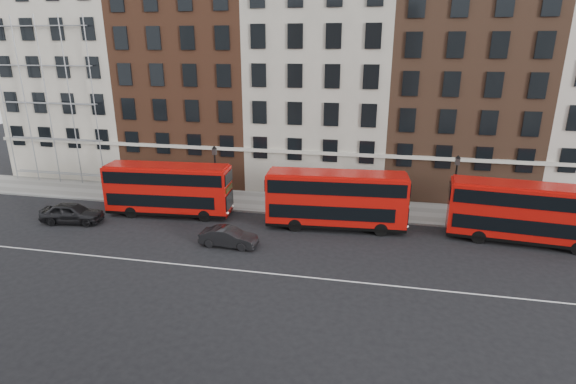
% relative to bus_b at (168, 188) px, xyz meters
% --- Properties ---
extents(ground, '(120.00, 120.00, 0.00)m').
position_rel_bus_b_xyz_m(ground, '(10.76, -6.07, -2.28)').
color(ground, black).
rests_on(ground, ground).
extents(pavement, '(80.00, 5.00, 0.15)m').
position_rel_bus_b_xyz_m(pavement, '(10.76, 4.43, -2.20)').
color(pavement, gray).
rests_on(pavement, ground).
extents(kerb, '(80.00, 0.30, 0.16)m').
position_rel_bus_b_xyz_m(kerb, '(10.76, 1.93, -2.20)').
color(kerb, gray).
rests_on(kerb, ground).
extents(road_centre_line, '(70.00, 0.12, 0.01)m').
position_rel_bus_b_xyz_m(road_centre_line, '(10.76, -8.07, -2.27)').
color(road_centre_line, white).
rests_on(road_centre_line, ground).
extents(building_terrace, '(64.00, 11.95, 22.00)m').
position_rel_bus_b_xyz_m(building_terrace, '(10.45, 11.81, 7.96)').
color(building_terrace, '#BAB2A1').
rests_on(building_terrace, ground).
extents(bus_b, '(10.26, 3.16, 4.25)m').
position_rel_bus_b_xyz_m(bus_b, '(0.00, 0.00, 0.00)').
color(bus_b, '#BB0E09').
rests_on(bus_b, ground).
extents(bus_c, '(10.62, 3.24, 4.40)m').
position_rel_bus_b_xyz_m(bus_c, '(13.61, 0.00, 0.08)').
color(bus_c, '#BB0E09').
rests_on(bus_c, ground).
extents(bus_d, '(10.42, 3.47, 4.30)m').
position_rel_bus_b_xyz_m(bus_d, '(26.82, 0.01, 0.03)').
color(bus_d, '#BB0E09').
rests_on(bus_d, ground).
extents(car_rear, '(4.93, 2.49, 1.61)m').
position_rel_bus_b_xyz_m(car_rear, '(-6.76, -3.11, -1.47)').
color(car_rear, black).
rests_on(car_rear, ground).
extents(car_front, '(4.08, 1.56, 1.33)m').
position_rel_bus_b_xyz_m(car_front, '(6.71, -4.77, -1.61)').
color(car_front, black).
rests_on(car_front, ground).
extents(lamp_post_left, '(0.44, 0.44, 5.33)m').
position_rel_bus_b_xyz_m(lamp_post_left, '(3.27, 2.28, 0.80)').
color(lamp_post_left, black).
rests_on(lamp_post_left, pavement).
extents(lamp_post_right, '(0.44, 0.44, 5.33)m').
position_rel_bus_b_xyz_m(lamp_post_right, '(22.45, 2.84, 0.80)').
color(lamp_post_right, black).
rests_on(lamp_post_right, pavement).
extents(iron_railings, '(6.60, 0.06, 1.00)m').
position_rel_bus_b_xyz_m(iron_railings, '(10.76, 6.63, -1.63)').
color(iron_railings, black).
rests_on(iron_railings, pavement).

